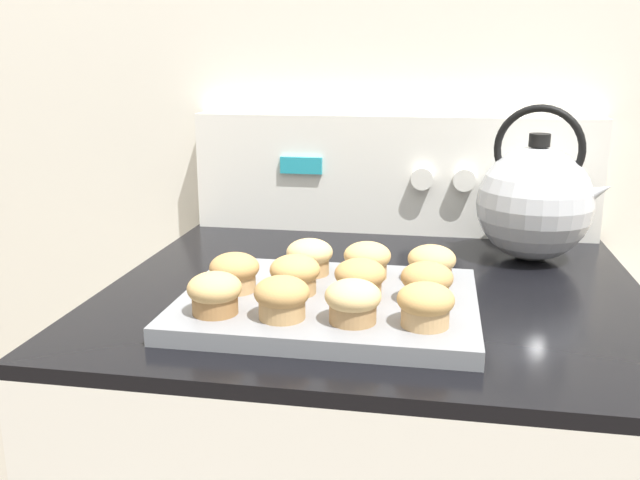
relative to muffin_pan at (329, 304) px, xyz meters
name	(u,v)px	position (x,y,z in m)	size (l,w,h in m)	color
wall_back	(397,77)	(0.05, 0.49, 0.27)	(8.00, 0.05, 2.40)	silver
control_panel	(393,175)	(0.05, 0.43, 0.10)	(0.73, 0.07, 0.21)	white
muffin_pan	(329,304)	(0.00, 0.00, 0.00)	(0.37, 0.29, 0.02)	slate
muffin_r0_c0	(215,293)	(-0.12, -0.08, 0.04)	(0.06, 0.06, 0.05)	olive
muffin_r0_c1	(282,297)	(-0.04, -0.09, 0.04)	(0.06, 0.06, 0.05)	tan
muffin_r0_c2	(353,301)	(0.04, -0.08, 0.04)	(0.06, 0.06, 0.05)	#A37A4C
muffin_r0_c3	(425,304)	(0.12, -0.08, 0.04)	(0.06, 0.06, 0.05)	tan
muffin_r1_c0	(235,272)	(-0.12, 0.00, 0.04)	(0.06, 0.06, 0.05)	tan
muffin_r1_c1	(295,274)	(-0.04, 0.00, 0.04)	(0.06, 0.06, 0.05)	tan
muffin_r1_c2	(360,278)	(0.04, 0.00, 0.04)	(0.06, 0.06, 0.05)	tan
muffin_r1_c3	(427,282)	(0.12, 0.00, 0.04)	(0.06, 0.06, 0.05)	tan
muffin_r2_c1	(310,256)	(-0.04, 0.08, 0.04)	(0.06, 0.06, 0.05)	tan
muffin_r2_c2	(367,260)	(0.04, 0.08, 0.04)	(0.06, 0.06, 0.05)	tan
muffin_r2_c3	(432,263)	(0.13, 0.08, 0.04)	(0.06, 0.06, 0.05)	tan
tea_kettle	(535,202)	(0.28, 0.29, 0.08)	(0.21, 0.18, 0.25)	silver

